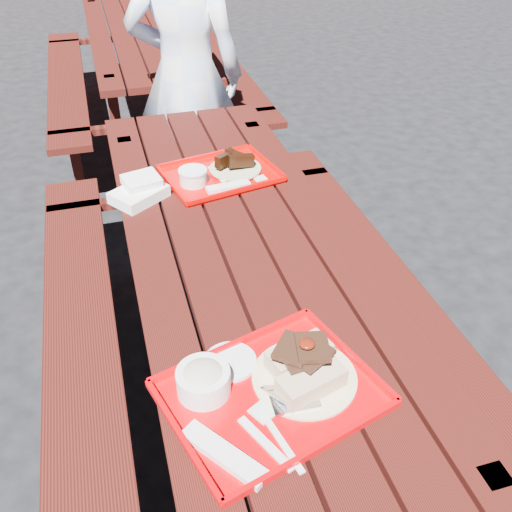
# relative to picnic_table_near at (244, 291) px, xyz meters

# --- Properties ---
(ground) EXTENTS (60.00, 60.00, 0.00)m
(ground) POSITION_rel_picnic_table_near_xyz_m (0.00, 0.00, -0.56)
(ground) COLOR black
(ground) RESTS_ON ground
(picnic_table_near) EXTENTS (1.41, 2.40, 0.75)m
(picnic_table_near) POSITION_rel_picnic_table_near_xyz_m (0.00, 0.00, 0.00)
(picnic_table_near) COLOR #3E100C
(picnic_table_near) RESTS_ON ground
(picnic_table_far) EXTENTS (1.41, 2.40, 0.75)m
(picnic_table_far) POSITION_rel_picnic_table_near_xyz_m (0.00, 2.80, 0.00)
(picnic_table_far) COLOR #3E100C
(picnic_table_far) RESTS_ON ground
(near_tray) EXTENTS (0.58, 0.50, 0.16)m
(near_tray) POSITION_rel_picnic_table_near_xyz_m (-0.11, -0.61, 0.23)
(near_tray) COLOR #D10006
(near_tray) RESTS_ON picnic_table_near
(far_tray) EXTENTS (0.49, 0.41, 0.07)m
(far_tray) POSITION_rel_picnic_table_near_xyz_m (0.03, 0.49, 0.21)
(far_tray) COLOR #D50100
(far_tray) RESTS_ON picnic_table_near
(white_cloth) EXTENTS (0.24, 0.22, 0.08)m
(white_cloth) POSITION_rel_picnic_table_near_xyz_m (-0.29, 0.41, 0.22)
(white_cloth) COLOR white
(white_cloth) RESTS_ON picnic_table_near
(person) EXTENTS (0.70, 0.57, 1.66)m
(person) POSITION_rel_picnic_table_near_xyz_m (0.09, 1.48, 0.27)
(person) COLOR #BFD5FD
(person) RESTS_ON ground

